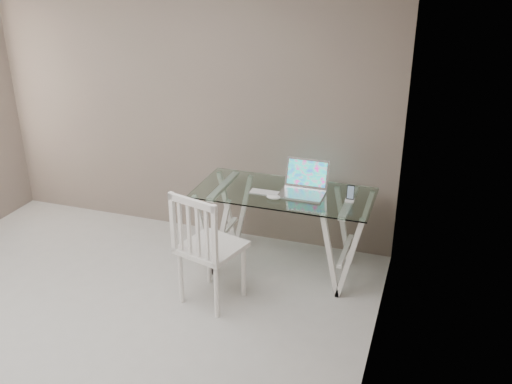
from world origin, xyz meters
The scene contains 7 objects.
room centered at (-0.06, 0.02, 1.72)m, with size 4.50×4.52×2.71m.
desk centered at (1.10, 1.74, 0.38)m, with size 1.50×0.70×0.75m.
chair centered at (0.67, 1.02, 0.54)m, with size 0.55×0.55×0.97m.
laptop centered at (1.25, 1.80, 0.81)m, with size 0.37×0.34×0.25m.
keyboard centered at (0.95, 1.67, 0.75)m, with size 0.26×0.11×0.01m, color silver.
mouse centered at (1.06, 1.57, 0.77)m, with size 0.12×0.07×0.04m, color white.
phone_dock centered at (1.66, 1.73, 0.78)m, with size 0.07×0.07×0.14m.
Camera 1 is at (2.28, -2.52, 2.67)m, focal length 40.00 mm.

